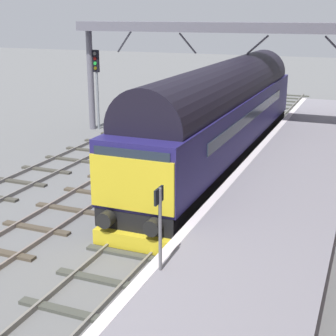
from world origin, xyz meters
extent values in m
plane|color=slate|center=(0.00, 0.00, 0.00)|extent=(140.00, 140.00, 0.00)
cube|color=gray|center=(-0.72, 0.00, 0.07)|extent=(0.07, 60.00, 0.15)
cube|color=gray|center=(0.72, 0.00, 0.07)|extent=(0.07, 60.00, 0.15)
cube|color=#464841|center=(0.00, -5.53, 0.04)|extent=(2.50, 0.26, 0.09)
cube|color=#464841|center=(0.00, -3.95, 0.04)|extent=(2.50, 0.26, 0.09)
cube|color=#464841|center=(0.00, -2.37, 0.04)|extent=(2.50, 0.26, 0.09)
cube|color=#464841|center=(0.00, -0.79, 0.04)|extent=(2.50, 0.26, 0.09)
cube|color=#464841|center=(0.00, 0.79, 0.04)|extent=(2.50, 0.26, 0.09)
cube|color=#464841|center=(0.00, 2.37, 0.04)|extent=(2.50, 0.26, 0.09)
cube|color=#464841|center=(0.00, 3.95, 0.04)|extent=(2.50, 0.26, 0.09)
cube|color=#464841|center=(0.00, 5.53, 0.04)|extent=(2.50, 0.26, 0.09)
cube|color=#464841|center=(0.00, 7.11, 0.04)|extent=(2.50, 0.26, 0.09)
cube|color=#464841|center=(0.00, 8.68, 0.04)|extent=(2.50, 0.26, 0.09)
cube|color=#464841|center=(0.00, 10.26, 0.04)|extent=(2.50, 0.26, 0.09)
cube|color=#464841|center=(0.00, 11.84, 0.04)|extent=(2.50, 0.26, 0.09)
cube|color=#464841|center=(0.00, 13.42, 0.04)|extent=(2.50, 0.26, 0.09)
cube|color=#464841|center=(0.00, 15.00, 0.04)|extent=(2.50, 0.26, 0.09)
cube|color=#464841|center=(0.00, 16.58, 0.04)|extent=(2.50, 0.26, 0.09)
cube|color=#464841|center=(0.00, 18.16, 0.04)|extent=(2.50, 0.26, 0.09)
cube|color=#464841|center=(0.00, 19.74, 0.04)|extent=(2.50, 0.26, 0.09)
cube|color=#464841|center=(0.00, 21.32, 0.04)|extent=(2.50, 0.26, 0.09)
cube|color=#464841|center=(0.00, 22.89, 0.04)|extent=(2.50, 0.26, 0.09)
cube|color=#464841|center=(0.00, 24.47, 0.04)|extent=(2.50, 0.26, 0.09)
cube|color=#464841|center=(0.00, 26.05, 0.04)|extent=(2.50, 0.26, 0.09)
cube|color=#464841|center=(0.00, 27.63, 0.04)|extent=(2.50, 0.26, 0.09)
cube|color=#464841|center=(0.00, 29.21, 0.04)|extent=(2.50, 0.26, 0.09)
cube|color=gray|center=(-4.25, 0.00, 0.07)|extent=(0.07, 60.00, 0.15)
cube|color=gray|center=(-2.82, 0.00, 0.07)|extent=(0.07, 60.00, 0.15)
cube|color=#4D4335|center=(-3.53, -1.82, 0.04)|extent=(2.50, 0.26, 0.09)
cube|color=#4D4335|center=(-3.53, 0.00, 0.04)|extent=(2.50, 0.26, 0.09)
cube|color=#4D4335|center=(-3.53, 1.82, 0.04)|extent=(2.50, 0.26, 0.09)
cube|color=#4D4335|center=(-3.53, 3.64, 0.04)|extent=(2.50, 0.26, 0.09)
cube|color=#4D4335|center=(-3.53, 5.45, 0.04)|extent=(2.50, 0.26, 0.09)
cube|color=#4D4335|center=(-3.53, 7.27, 0.04)|extent=(2.50, 0.26, 0.09)
cube|color=#4D4335|center=(-3.53, 9.09, 0.04)|extent=(2.50, 0.26, 0.09)
cube|color=#4D4335|center=(-3.53, 10.91, 0.04)|extent=(2.50, 0.26, 0.09)
cube|color=#4D4335|center=(-3.53, 12.73, 0.04)|extent=(2.50, 0.26, 0.09)
cube|color=#4D4335|center=(-3.53, 14.55, 0.04)|extent=(2.50, 0.26, 0.09)
cube|color=#4D4335|center=(-3.53, 16.36, 0.04)|extent=(2.50, 0.26, 0.09)
cube|color=#4D4335|center=(-3.53, 18.18, 0.04)|extent=(2.50, 0.26, 0.09)
cube|color=#4D4335|center=(-3.53, 20.00, 0.04)|extent=(2.50, 0.26, 0.09)
cube|color=#4D4335|center=(-3.53, 21.82, 0.04)|extent=(2.50, 0.26, 0.09)
cube|color=#4D4335|center=(-3.53, 23.64, 0.04)|extent=(2.50, 0.26, 0.09)
cube|color=#4D4335|center=(-3.53, 25.45, 0.04)|extent=(2.50, 0.26, 0.09)
cube|color=#4D4335|center=(-3.53, 27.27, 0.04)|extent=(2.50, 0.26, 0.09)
cube|color=#4D4335|center=(-3.53, 29.09, 0.04)|extent=(2.50, 0.26, 0.09)
cube|color=gray|center=(-6.25, 0.00, 0.07)|extent=(0.07, 60.00, 0.15)
cube|color=#424037|center=(-6.96, 1.82, 0.04)|extent=(2.50, 0.26, 0.09)
cube|color=#424037|center=(-6.96, 3.64, 0.04)|extent=(2.50, 0.26, 0.09)
cube|color=#424037|center=(-6.96, 5.45, 0.04)|extent=(2.50, 0.26, 0.09)
cube|color=#424037|center=(-6.96, 7.27, 0.04)|extent=(2.50, 0.26, 0.09)
cube|color=#424037|center=(-6.96, 9.09, 0.04)|extent=(2.50, 0.26, 0.09)
cube|color=#424037|center=(-6.96, 10.91, 0.04)|extent=(2.50, 0.26, 0.09)
cube|color=#424037|center=(-6.96, 12.73, 0.04)|extent=(2.50, 0.26, 0.09)
cube|color=#424037|center=(-6.96, 14.55, 0.04)|extent=(2.50, 0.26, 0.09)
cube|color=#424037|center=(-6.96, 16.36, 0.04)|extent=(2.50, 0.26, 0.09)
cube|color=#424037|center=(-6.96, 18.18, 0.04)|extent=(2.50, 0.26, 0.09)
cube|color=#424037|center=(-6.96, 20.00, 0.04)|extent=(2.50, 0.26, 0.09)
cube|color=#424037|center=(-6.96, 21.82, 0.04)|extent=(2.50, 0.26, 0.09)
cube|color=#424037|center=(-6.96, 23.64, 0.04)|extent=(2.50, 0.26, 0.09)
cube|color=#424037|center=(-6.96, 25.45, 0.04)|extent=(2.50, 0.26, 0.09)
cube|color=#424037|center=(-6.96, 27.27, 0.04)|extent=(2.50, 0.26, 0.09)
cube|color=#424037|center=(-6.96, 29.09, 0.04)|extent=(2.50, 0.26, 0.09)
cube|color=gray|center=(3.60, 0.00, 0.50)|extent=(4.00, 44.00, 1.00)
cube|color=white|center=(1.75, 0.00, 1.00)|extent=(0.30, 44.00, 0.01)
cube|color=black|center=(0.00, 7.34, 0.82)|extent=(2.56, 18.44, 0.60)
cube|color=navy|center=(0.00, 7.34, 2.17)|extent=(2.70, 18.44, 2.10)
cylinder|color=black|center=(0.00, 7.34, 3.40)|extent=(2.56, 16.96, 2.57)
cube|color=yellow|center=(0.00, -1.91, 2.02)|extent=(2.65, 0.08, 1.58)
cube|color=#232D3D|center=(0.00, -1.89, 2.75)|extent=(2.38, 0.04, 0.64)
cube|color=#232D3D|center=(1.37, 7.34, 2.47)|extent=(0.04, 12.91, 0.44)
cylinder|color=black|center=(-0.75, -2.12, 0.92)|extent=(0.48, 0.35, 0.48)
cylinder|color=black|center=(0.75, -2.12, 0.92)|extent=(0.48, 0.35, 0.48)
cube|color=yellow|center=(0.00, -1.97, 0.29)|extent=(2.43, 0.36, 0.47)
cylinder|color=black|center=(0.00, -0.21, 0.52)|extent=(1.64, 1.04, 1.04)
cylinder|color=black|center=(0.00, 0.89, 0.52)|extent=(1.64, 1.04, 1.04)
cylinder|color=black|center=(0.00, 1.99, 0.52)|extent=(1.64, 1.04, 1.04)
cylinder|color=black|center=(0.00, 12.70, 0.52)|extent=(1.64, 1.04, 1.04)
cylinder|color=black|center=(0.00, 13.80, 0.52)|extent=(1.64, 1.04, 1.04)
cylinder|color=black|center=(0.00, 14.90, 0.52)|extent=(1.64, 1.04, 1.04)
cylinder|color=gray|center=(-9.02, 11.98, 2.34)|extent=(0.14, 0.14, 4.68)
cube|color=black|center=(-9.02, 11.92, 4.04)|extent=(0.44, 0.10, 1.27)
cylinder|color=#50504E|center=(-9.02, 11.86, 4.48)|extent=(0.20, 0.06, 0.20)
cylinder|color=#500807|center=(-9.02, 11.86, 4.20)|extent=(0.20, 0.06, 0.20)
cylinder|color=green|center=(-9.02, 11.86, 3.92)|extent=(0.20, 0.06, 0.20)
cylinder|color=#53470A|center=(-9.02, 11.86, 3.64)|extent=(0.20, 0.06, 0.20)
cylinder|color=slate|center=(1.98, -4.47, 2.01)|extent=(0.08, 0.08, 2.01)
cube|color=black|center=(1.95, -4.47, 2.84)|extent=(0.05, 0.44, 0.36)
cube|color=white|center=(1.92, -4.47, 2.84)|extent=(0.01, 0.20, 0.24)
cylinder|color=slate|center=(-9.36, 11.85, 2.89)|extent=(0.36, 0.36, 5.77)
cube|color=slate|center=(-1.43, 11.85, 6.02)|extent=(16.26, 2.00, 0.50)
cylinder|color=slate|center=(-7.08, 11.85, 5.17)|extent=(0.92, 0.10, 1.18)
cylinder|color=slate|center=(-3.32, 11.85, 5.17)|extent=(1.02, 0.10, 1.10)
cylinder|color=slate|center=(0.45, 11.85, 5.17)|extent=(1.11, 0.10, 1.00)
cylinder|color=slate|center=(4.22, 11.85, 5.17)|extent=(1.09, 0.10, 1.03)
camera|label=1|loc=(6.10, -14.17, 6.73)|focal=54.00mm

